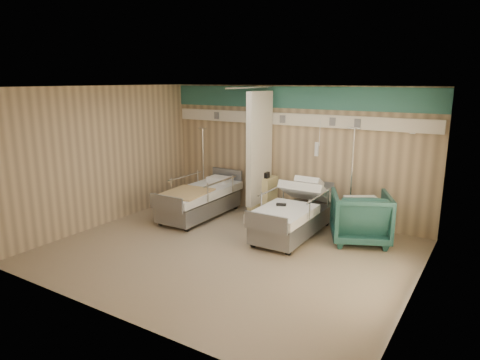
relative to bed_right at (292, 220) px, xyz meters
name	(u,v)px	position (x,y,z in m)	size (l,w,h in m)	color
ground	(229,252)	(-0.60, -1.30, -0.32)	(6.00, 5.00, 0.00)	gray
room_walls	(235,143)	(-0.63, -1.05, 1.55)	(6.04, 5.04, 2.82)	tan
bed_right	(292,220)	(0.00, 0.00, 0.00)	(1.00, 2.16, 0.63)	white
bed_left	(200,203)	(-2.20, 0.00, 0.00)	(1.00, 2.16, 0.63)	white
bedside_cabinet	(263,195)	(-1.15, 0.90, 0.11)	(0.50, 0.48, 0.85)	beige
visitor_armchair	(360,217)	(1.17, 0.39, 0.15)	(1.00, 1.03, 0.94)	#1C4841
waffle_blanket	(363,191)	(1.20, 0.37, 0.66)	(0.58, 0.51, 0.07)	white
iv_stand_right	(350,209)	(0.80, 0.93, 0.10)	(0.36, 0.36, 2.03)	silver
iv_stand_left	(204,189)	(-2.68, 0.78, 0.06)	(0.33, 0.33, 1.84)	silver
call_remote	(281,205)	(-0.14, -0.21, 0.34)	(0.18, 0.08, 0.04)	black
tan_blanket	(186,193)	(-2.19, -0.46, 0.33)	(0.82, 1.03, 0.04)	tan
toiletry_bag	(264,175)	(-1.08, 0.82, 0.60)	(0.23, 0.15, 0.13)	black
white_cup	(262,173)	(-1.20, 0.95, 0.60)	(0.10, 0.10, 0.14)	white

